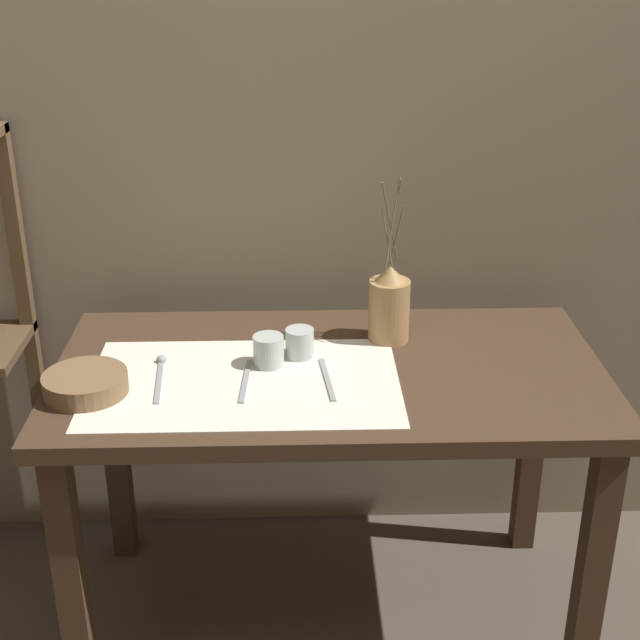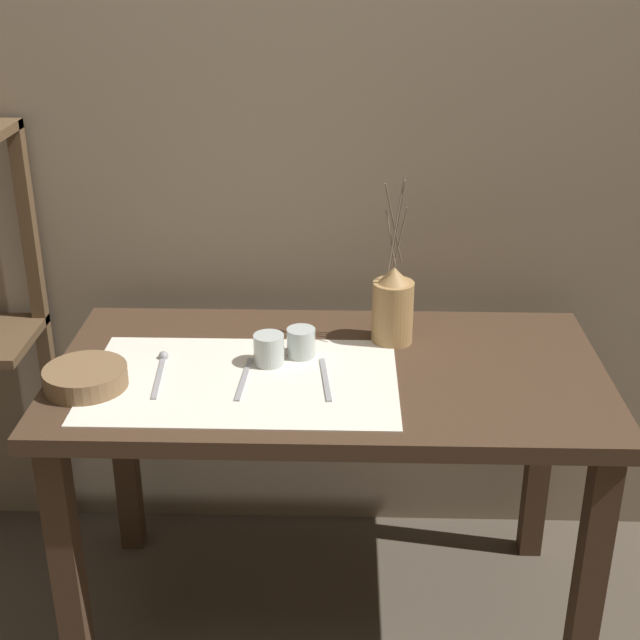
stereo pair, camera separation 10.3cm
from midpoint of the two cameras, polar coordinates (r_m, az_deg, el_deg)
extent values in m
plane|color=brown|center=(2.47, 1.80, -18.18)|extent=(12.00, 12.00, 0.00)
cube|color=gray|center=(2.32, 2.18, 12.60)|extent=(7.00, 0.06, 2.40)
cube|color=#422D1E|center=(2.06, 2.05, -3.57)|extent=(1.27, 0.66, 0.04)
cube|color=#422D1E|center=(2.11, -14.44, -15.46)|extent=(0.06, 0.06, 0.68)
cube|color=#422D1E|center=(2.13, 18.24, -15.73)|extent=(0.06, 0.06, 0.68)
cube|color=#422D1E|center=(2.54, -11.28, -7.72)|extent=(0.06, 0.06, 0.68)
cube|color=#422D1E|center=(2.55, 15.04, -7.98)|extent=(0.06, 0.06, 0.68)
cube|color=brown|center=(2.56, -16.14, -1.22)|extent=(0.04, 0.04, 1.21)
cube|color=silver|center=(2.00, -3.50, -3.88)|extent=(0.69, 0.43, 0.00)
cylinder|color=#A87F4C|center=(2.16, 6.04, 0.48)|extent=(0.10, 0.10, 0.15)
cone|color=#A87F4C|center=(2.12, 6.15, 2.87)|extent=(0.07, 0.07, 0.04)
cylinder|color=brown|center=(2.07, 6.34, 6.07)|extent=(0.04, 0.05, 0.21)
cylinder|color=brown|center=(2.09, 5.99, 5.12)|extent=(0.03, 0.02, 0.14)
cylinder|color=brown|center=(2.09, 6.44, 6.17)|extent=(0.03, 0.03, 0.21)
cylinder|color=brown|center=(2.08, 6.57, 5.22)|extent=(0.03, 0.01, 0.15)
cylinder|color=brown|center=(2.07, 6.17, 6.10)|extent=(0.05, 0.06, 0.21)
cylinder|color=brown|center=(2.01, -13.35, -3.64)|extent=(0.18, 0.18, 0.05)
cylinder|color=#B7C1BC|center=(2.05, -1.85, -1.91)|extent=(0.07, 0.07, 0.07)
cylinder|color=#B7C1BC|center=(2.09, 0.20, -1.46)|extent=(0.07, 0.07, 0.07)
cube|color=#939399|center=(2.02, -8.84, -3.65)|extent=(0.03, 0.20, 0.00)
sphere|color=#939399|center=(2.11, -8.60, -2.31)|extent=(0.02, 0.02, 0.02)
cube|color=#939399|center=(2.00, -3.41, -3.79)|extent=(0.02, 0.20, 0.00)
cube|color=#939399|center=(1.99, 1.85, -3.84)|extent=(0.03, 0.20, 0.00)
camera|label=1|loc=(0.05, -88.52, 0.66)|focal=50.00mm
camera|label=2|loc=(0.05, 91.48, -0.66)|focal=50.00mm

